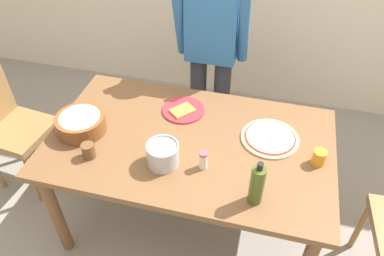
% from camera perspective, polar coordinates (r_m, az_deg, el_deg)
% --- Properties ---
extents(ground, '(8.00, 8.00, 0.00)m').
position_cam_1_polar(ground, '(2.69, -0.27, -13.70)').
color(ground, gray).
extents(dining_table, '(1.60, 0.96, 0.76)m').
position_cam_1_polar(dining_table, '(2.17, -0.33, -3.63)').
color(dining_table, brown).
rests_on(dining_table, ground).
extents(person_cook, '(0.49, 0.25, 1.62)m').
position_cam_1_polar(person_cook, '(2.60, 3.01, 12.43)').
color(person_cook, '#2D2D38').
rests_on(person_cook, ground).
extents(chair_wooden_left, '(0.44, 0.44, 0.95)m').
position_cam_1_polar(chair_wooden_left, '(2.86, -26.35, 0.94)').
color(chair_wooden_left, olive).
rests_on(chair_wooden_left, ground).
extents(pizza_raw_on_board, '(0.33, 0.33, 0.02)m').
position_cam_1_polar(pizza_raw_on_board, '(2.15, 11.81, -1.48)').
color(pizza_raw_on_board, beige).
rests_on(pizza_raw_on_board, dining_table).
extents(plate_with_slice, '(0.26, 0.26, 0.02)m').
position_cam_1_polar(plate_with_slice, '(2.30, -1.35, 2.76)').
color(plate_with_slice, red).
rests_on(plate_with_slice, dining_table).
extents(popcorn_bowl, '(0.28, 0.28, 0.11)m').
position_cam_1_polar(popcorn_bowl, '(2.22, -16.65, 0.90)').
color(popcorn_bowl, brown).
rests_on(popcorn_bowl, dining_table).
extents(olive_oil_bottle, '(0.07, 0.07, 0.26)m').
position_cam_1_polar(olive_oil_bottle, '(1.76, 9.89, -8.53)').
color(olive_oil_bottle, '#47561E').
rests_on(olive_oil_bottle, dining_table).
extents(steel_pot, '(0.17, 0.17, 0.13)m').
position_cam_1_polar(steel_pot, '(1.94, -4.49, -3.99)').
color(steel_pot, '#B7B7BC').
rests_on(steel_pot, dining_table).
extents(cup_orange, '(0.07, 0.07, 0.08)m').
position_cam_1_polar(cup_orange, '(2.06, 18.83, -4.30)').
color(cup_orange, orange).
rests_on(cup_orange, dining_table).
extents(cup_small_brown, '(0.07, 0.07, 0.08)m').
position_cam_1_polar(cup_small_brown, '(2.06, -15.52, -3.34)').
color(cup_small_brown, brown).
rests_on(cup_small_brown, dining_table).
extents(salt_shaker, '(0.04, 0.04, 0.11)m').
position_cam_1_polar(salt_shaker, '(1.92, 1.73, -4.92)').
color(salt_shaker, white).
rests_on(salt_shaker, dining_table).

